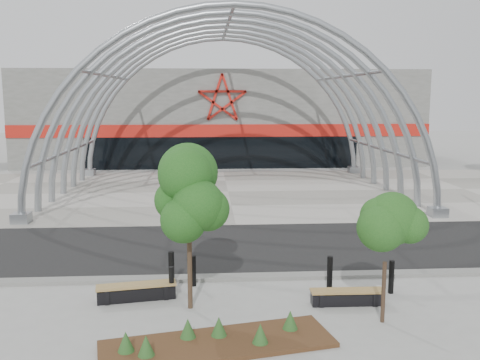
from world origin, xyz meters
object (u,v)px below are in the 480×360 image
(street_tree_0, at_px, (189,203))
(bench_0, at_px, (137,292))
(street_tree_1, at_px, (386,237))
(bench_1, at_px, (347,297))
(bollard_2, at_px, (194,271))

(street_tree_0, xyz_separation_m, bench_0, (-1.59, 0.71, -2.81))
(street_tree_1, bearing_deg, bench_1, 117.07)
(street_tree_0, bearing_deg, bollard_2, 88.16)
(street_tree_0, height_order, bench_0, street_tree_0)
(bench_0, bearing_deg, street_tree_0, -24.10)
(street_tree_0, xyz_separation_m, street_tree_1, (5.11, -1.27, -0.72))
(bench_0, relative_size, bollard_2, 2.40)
(street_tree_0, distance_m, bollard_2, 3.11)
(street_tree_1, xyz_separation_m, bollard_2, (-5.06, 3.05, -1.83))
(street_tree_0, height_order, street_tree_1, street_tree_0)
(street_tree_0, xyz_separation_m, bollard_2, (0.06, 1.78, -2.55))
(street_tree_0, relative_size, bollard_2, 4.30)
(bench_0, bearing_deg, street_tree_1, -16.45)
(street_tree_1, distance_m, bench_1, 2.52)
(street_tree_1, height_order, bench_1, street_tree_1)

